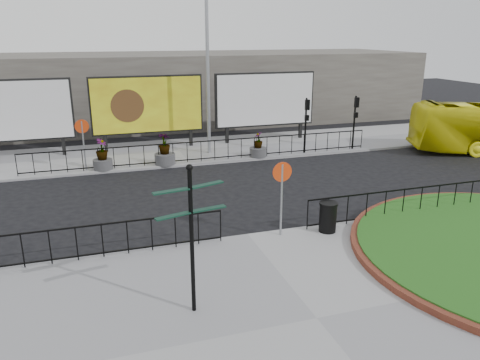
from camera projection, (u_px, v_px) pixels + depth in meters
name	position (u px, v px, depth m)	size (l,w,h in m)	color
ground	(248.00, 237.00, 15.41)	(90.00, 90.00, 0.00)	black
pavement_near	(317.00, 320.00, 10.86)	(30.00, 10.00, 0.12)	gray
pavement_far	(179.00, 151.00, 26.29)	(44.00, 6.00, 0.12)	gray
railing_near_left	(50.00, 247.00, 13.19)	(10.00, 0.10, 1.10)	black
railing_near_right	(421.00, 200.00, 16.84)	(9.00, 0.10, 1.10)	black
railing_far	(208.00, 151.00, 23.95)	(18.00, 0.10, 1.10)	black
speed_sign_far	(83.00, 134.00, 21.91)	(0.64, 0.07, 2.47)	gray
speed_sign_near	(282.00, 183.00, 14.77)	(0.64, 0.07, 2.47)	gray
billboard_left	(10.00, 111.00, 23.92)	(6.20, 0.31, 4.10)	black
billboard_mid	(147.00, 105.00, 25.97)	(6.20, 0.31, 4.10)	black
billboard_right	(265.00, 100.00, 28.01)	(6.20, 0.31, 4.10)	black
lamp_post	(208.00, 65.00, 24.39)	(0.74, 0.18, 9.23)	gray
signal_pole_a	(306.00, 117.00, 25.16)	(0.22, 0.26, 3.00)	black
signal_pole_b	(355.00, 114.00, 26.03)	(0.22, 0.26, 3.00)	black
building_backdrop	(153.00, 88.00, 34.63)	(40.00, 10.00, 5.00)	#666159
fingerpost_sign	(191.00, 226.00, 10.50)	(1.69, 0.63, 3.62)	black
litter_bin	(328.00, 217.00, 15.44)	(0.61, 0.61, 1.01)	black
planter_a	(102.00, 158.00, 22.51)	(0.93, 0.93, 1.50)	#4C4C4F
planter_b	(165.00, 153.00, 23.38)	(1.03, 1.03, 1.60)	#4C4C4F
planter_c	(258.00, 148.00, 24.88)	(0.91, 0.91, 1.32)	#4C4C4F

